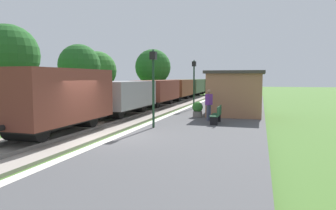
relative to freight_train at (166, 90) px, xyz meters
name	(u,v)px	position (x,y,z in m)	size (l,w,h in m)	color
ground_plane	(108,142)	(2.40, -15.71, -1.45)	(160.00, 160.00, 0.00)	#47702D
platform_slab	(184,144)	(5.60, -15.71, -1.33)	(6.00, 60.00, 0.25)	#4C4C4F
platform_edge_stripe	(117,136)	(2.80, -15.71, -1.20)	(0.36, 60.00, 0.01)	silver
track_ballast	(57,137)	(0.00, -15.71, -1.39)	(3.80, 60.00, 0.12)	#9E9389
rail_near	(72,135)	(0.72, -15.71, -1.26)	(0.07, 60.00, 0.14)	slate
rail_far	(43,133)	(-0.72, -15.71, -1.26)	(0.07, 60.00, 0.14)	slate
freight_train	(166,90)	(0.00, 0.00, 0.00)	(2.50, 39.20, 2.72)	brown
station_hut	(237,92)	(6.80, -6.09, 0.20)	(3.50, 5.80, 2.78)	#9E6B4C
bench_near_hut	(217,114)	(6.19, -11.01, -0.73)	(0.42, 1.50, 0.91)	#1E4C2D
bench_down_platform	(234,100)	(6.19, -0.63, -0.73)	(0.42, 1.50, 0.91)	#1E4C2D
person_waiting	(209,104)	(5.59, -9.99, -0.27)	(0.38, 0.45, 1.71)	#474C66
potted_planter	(198,109)	(4.71, -8.69, -0.73)	(0.64, 0.64, 0.92)	slate
lamp_post_near	(153,74)	(3.48, -13.17, 1.35)	(0.28, 0.28, 3.70)	#193823
lamp_post_far	(194,75)	(3.48, -3.99, 1.35)	(0.28, 0.28, 3.70)	#193823
tree_trackside_mid	(8,55)	(-5.43, -12.60, 2.41)	(3.47, 3.47, 5.61)	#4C3823
tree_trackside_far	(79,65)	(-5.23, -5.78, 2.10)	(3.24, 3.24, 5.19)	#4C3823
tree_field_left	(97,71)	(-7.80, 1.48, 1.86)	(3.94, 3.94, 5.29)	#4C3823
tree_field_distant	(153,67)	(-3.59, 6.69, 2.35)	(4.08, 4.08, 5.85)	#4C3823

